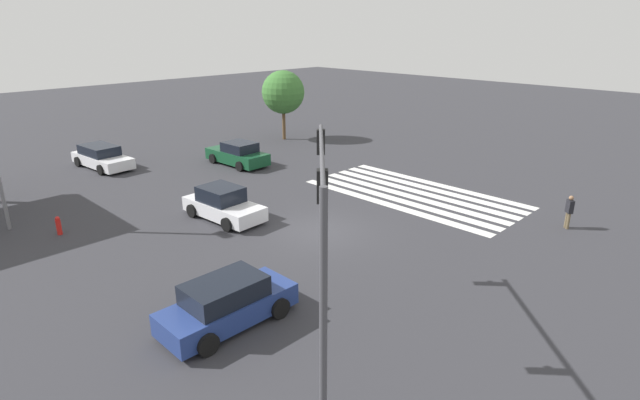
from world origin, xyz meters
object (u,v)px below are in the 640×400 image
(tree_corner_a, at_px, (283,92))
(fire_hydrant, at_px, (59,225))
(car_0, at_px, (102,157))
(car_3, at_px, (227,303))
(traffic_signal_mast, at_px, (322,216))
(pedestrian, at_px, (569,210))
(car_2, at_px, (238,154))
(car_1, at_px, (223,204))

(tree_corner_a, height_order, fire_hydrant, tree_corner_a)
(car_0, bearing_deg, car_3, -17.66)
(traffic_signal_mast, relative_size, car_0, 1.18)
(pedestrian, bearing_deg, traffic_signal_mast, 37.97)
(car_2, bearing_deg, traffic_signal_mast, 147.52)
(car_1, distance_m, fire_hydrant, 7.27)
(car_3, bearing_deg, car_0, 77.17)
(pedestrian, height_order, fire_hydrant, pedestrian)
(car_3, bearing_deg, tree_corner_a, 45.08)
(traffic_signal_mast, bearing_deg, tree_corner_a, 5.66)
(traffic_signal_mast, height_order, car_1, traffic_signal_mast)
(car_1, relative_size, tree_corner_a, 0.80)
(traffic_signal_mast, relative_size, pedestrian, 3.72)
(traffic_signal_mast, xyz_separation_m, fire_hydrant, (14.48, 2.00, -3.88))
(traffic_signal_mast, xyz_separation_m, car_1, (10.87, -4.31, -3.60))
(car_3, relative_size, pedestrian, 2.75)
(traffic_signal_mast, height_order, car_0, traffic_signal_mast)
(fire_hydrant, bearing_deg, pedestrian, -133.58)
(car_2, height_order, pedestrian, pedestrian)
(car_2, bearing_deg, pedestrian, -170.74)
(traffic_signal_mast, bearing_deg, car_2, 14.74)
(car_0, relative_size, pedestrian, 3.15)
(pedestrian, bearing_deg, car_0, -23.89)
(car_0, height_order, tree_corner_a, tree_corner_a)
(car_0, relative_size, car_1, 1.14)
(traffic_signal_mast, distance_m, tree_corner_a, 28.33)
(traffic_signal_mast, distance_m, fire_hydrant, 15.12)
(pedestrian, height_order, tree_corner_a, tree_corner_a)
(car_2, distance_m, car_3, 18.93)
(traffic_signal_mast, bearing_deg, fire_hydrant, 52.85)
(car_3, bearing_deg, pedestrian, -16.43)
(car_1, bearing_deg, fire_hydrant, -123.34)
(tree_corner_a, bearing_deg, fire_hydrant, 110.43)
(car_2, bearing_deg, fire_hydrant, 104.59)
(car_3, bearing_deg, traffic_signal_mast, -75.29)
(car_1, xyz_separation_m, car_2, (7.43, -6.37, -0.01))
(car_1, distance_m, pedestrian, 16.06)
(tree_corner_a, relative_size, fire_hydrant, 6.36)
(fire_hydrant, bearing_deg, car_3, -174.11)
(car_1, height_order, car_2, car_1)
(car_0, distance_m, car_3, 21.33)
(pedestrian, xyz_separation_m, fire_hydrant, (15.87, 16.68, -0.45))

